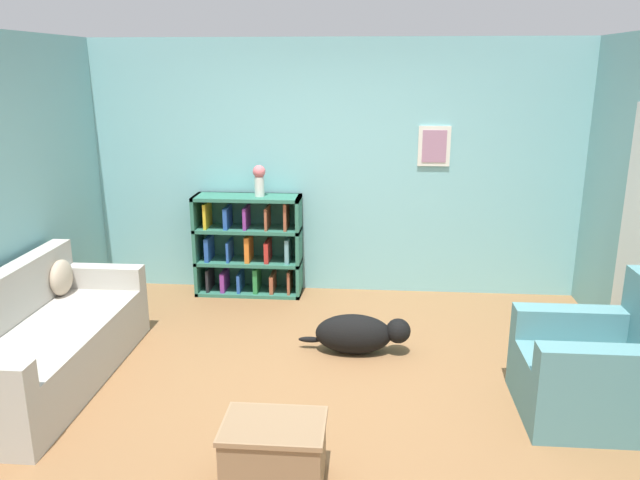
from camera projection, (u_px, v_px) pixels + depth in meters
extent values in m
plane|color=brown|center=(316.00, 390.00, 4.63)|extent=(14.00, 14.00, 0.00)
cube|color=#7AB7BC|center=(335.00, 169.00, 6.44)|extent=(5.60, 0.10, 2.60)
cube|color=silver|center=(434.00, 146.00, 6.23)|extent=(0.32, 0.02, 0.40)
cube|color=#A37089|center=(434.00, 146.00, 6.22)|extent=(0.24, 0.01, 0.32)
cube|color=#ADA89E|center=(49.00, 355.00, 4.70)|extent=(0.82, 2.02, 0.44)
cube|color=#ADA89E|center=(97.00, 276.00, 5.51)|extent=(0.82, 0.16, 0.19)
ellipsoid|color=tan|center=(61.00, 278.00, 5.30)|extent=(0.14, 0.31, 0.31)
cube|color=#2D6B56|center=(198.00, 244.00, 6.52)|extent=(0.04, 0.36, 1.05)
cube|color=#2D6B56|center=(299.00, 247.00, 6.44)|extent=(0.04, 0.36, 1.05)
cube|color=#2D6B56|center=(251.00, 241.00, 6.64)|extent=(1.10, 0.02, 1.05)
cube|color=#2D6B56|center=(250.00, 291.00, 6.62)|extent=(1.10, 0.36, 0.04)
cube|color=#2D6B56|center=(249.00, 261.00, 6.53)|extent=(1.10, 0.36, 0.04)
cube|color=#2D6B56|center=(248.00, 229.00, 6.43)|extent=(1.10, 0.36, 0.04)
cube|color=#2D6B56|center=(247.00, 198.00, 6.34)|extent=(1.10, 0.36, 0.04)
cube|color=black|center=(210.00, 279.00, 6.61)|extent=(0.03, 0.27, 0.25)
cube|color=#234C9E|center=(209.00, 248.00, 6.51)|extent=(0.04, 0.27, 0.25)
cube|color=gold|center=(207.00, 215.00, 6.42)|extent=(0.03, 0.27, 0.26)
cube|color=#7A2D84|center=(225.00, 281.00, 6.60)|extent=(0.04, 0.27, 0.23)
cube|color=#234C9E|center=(230.00, 250.00, 6.50)|extent=(0.03, 0.27, 0.21)
cube|color=#234C9E|center=(228.00, 217.00, 6.41)|extent=(0.04, 0.27, 0.22)
cube|color=#234C9E|center=(241.00, 282.00, 6.59)|extent=(0.03, 0.27, 0.21)
cube|color=orange|center=(249.00, 248.00, 6.48)|extent=(0.05, 0.27, 0.27)
cube|color=#7A2D84|center=(247.00, 217.00, 6.39)|extent=(0.03, 0.27, 0.22)
cube|color=#287A3D|center=(257.00, 279.00, 6.56)|extent=(0.05, 0.27, 0.28)
cube|color=#B22823|center=(268.00, 251.00, 6.47)|extent=(0.04, 0.27, 0.22)
cube|color=brown|center=(268.00, 217.00, 6.37)|extent=(0.03, 0.27, 0.23)
cube|color=brown|center=(273.00, 283.00, 6.56)|extent=(0.04, 0.27, 0.21)
cube|color=#60939E|center=(288.00, 249.00, 6.45)|extent=(0.04, 0.27, 0.25)
cube|color=brown|center=(286.00, 215.00, 6.35)|extent=(0.03, 0.27, 0.28)
cube|color=brown|center=(290.00, 281.00, 6.54)|extent=(0.03, 0.27, 0.26)
cube|color=slate|center=(591.00, 386.00, 4.27)|extent=(0.95, 0.84, 0.43)
cube|color=slate|center=(615.00, 365.00, 3.86)|extent=(0.95, 0.18, 0.22)
cube|color=slate|center=(581.00, 323.00, 4.50)|extent=(0.95, 0.18, 0.22)
cube|color=#846647|center=(274.00, 454.00, 3.54)|extent=(0.56, 0.40, 0.39)
cube|color=#8F6E4D|center=(274.00, 426.00, 3.49)|extent=(0.59, 0.42, 0.03)
ellipsoid|color=black|center=(353.00, 334.00, 5.20)|extent=(0.64, 0.30, 0.34)
sphere|color=black|center=(398.00, 331.00, 5.16)|extent=(0.21, 0.21, 0.21)
ellipsoid|color=black|center=(310.00, 340.00, 5.29)|extent=(0.20, 0.05, 0.05)
cylinder|color=silver|center=(259.00, 187.00, 6.30)|extent=(0.10, 0.10, 0.20)
sphere|color=#E06B70|center=(259.00, 172.00, 6.26)|extent=(0.13, 0.13, 0.13)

